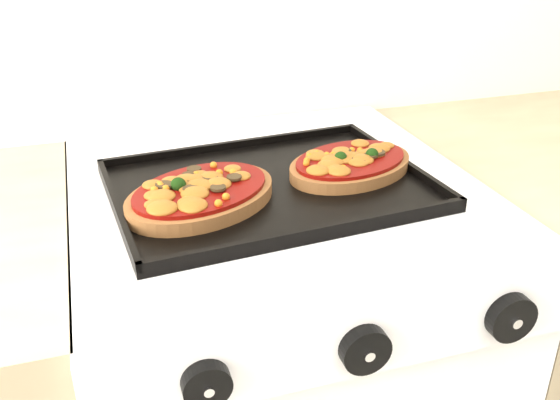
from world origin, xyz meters
name	(u,v)px	position (x,y,z in m)	size (l,w,h in m)	color
control_panel	(359,338)	(0.00, 1.39, 0.85)	(0.60, 0.02, 0.09)	white
knob_left	(207,384)	(-0.18, 1.37, 0.85)	(0.05, 0.05, 0.02)	black
knob_center	(365,350)	(0.00, 1.37, 0.85)	(0.06, 0.06, 0.02)	black
knob_right	(511,318)	(0.18, 1.37, 0.85)	(0.06, 0.06, 0.02)	black
baking_tray	(269,184)	(-0.02, 1.67, 0.92)	(0.44, 0.33, 0.02)	black
pizza_left	(201,193)	(-0.13, 1.64, 0.94)	(0.22, 0.16, 0.03)	brown
pizza_right	(350,163)	(0.11, 1.68, 0.94)	(0.21, 0.14, 0.03)	brown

